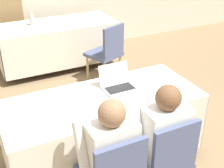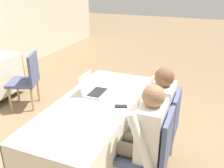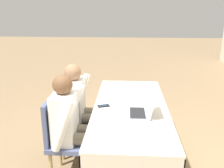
# 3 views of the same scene
# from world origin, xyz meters

# --- Properties ---
(ground_plane) EXTENTS (24.00, 24.00, 0.00)m
(ground_plane) POSITION_xyz_m (0.00, 0.00, 0.00)
(ground_plane) COLOR #846B4C
(conference_table_near) EXTENTS (1.87, 0.79, 0.75)m
(conference_table_near) POSITION_xyz_m (0.00, 0.00, 0.57)
(conference_table_near) COLOR beige
(conference_table_near) RESTS_ON ground_plane
(conference_table_far) EXTENTS (1.87, 0.79, 0.75)m
(conference_table_far) POSITION_xyz_m (0.29, 2.41, 0.57)
(conference_table_far) COLOR beige
(conference_table_far) RESTS_ON ground_plane
(laptop) EXTENTS (0.32, 0.27, 0.22)m
(laptop) POSITION_xyz_m (0.22, 0.11, 0.79)
(laptop) COLOR #B7B7BC
(laptop) RESTS_ON conference_table_near
(cell_phone) EXTENTS (0.11, 0.14, 0.01)m
(cell_phone) POSITION_xyz_m (0.02, -0.29, 0.75)
(cell_phone) COLOR black
(cell_phone) RESTS_ON conference_table_near
(paper_beside_laptop) EXTENTS (0.28, 0.34, 0.00)m
(paper_beside_laptop) POSITION_xyz_m (0.19, -0.04, 0.75)
(paper_beside_laptop) COLOR white
(paper_beside_laptop) RESTS_ON conference_table_near
(paper_centre_table) EXTENTS (0.25, 0.32, 0.00)m
(paper_centre_table) POSITION_xyz_m (-0.21, -0.13, 0.75)
(paper_centre_table) COLOR white
(paper_centre_table) RESTS_ON conference_table_near
(paper_left_edge) EXTENTS (0.32, 0.36, 0.00)m
(paper_left_edge) POSITION_xyz_m (0.43, 0.22, 0.75)
(paper_left_edge) COLOR white
(paper_left_edge) RESTS_ON conference_table_near
(water_bottle) EXTENTS (0.07, 0.07, 0.21)m
(water_bottle) POSITION_xyz_m (-0.05, 2.49, 0.84)
(water_bottle) COLOR #B7B7C1
(water_bottle) RESTS_ON conference_table_far
(chair_near_right) EXTENTS (0.44, 0.44, 0.90)m
(chair_near_right) POSITION_xyz_m (0.23, -0.70, 0.49)
(chair_near_right) COLOR tan
(chair_near_right) RESTS_ON ground_plane
(chair_far_spare) EXTENTS (0.57, 0.57, 0.90)m
(chair_far_spare) POSITION_xyz_m (0.81, 1.60, 0.49)
(chair_far_spare) COLOR tan
(chair_far_spare) RESTS_ON ground_plane
(person_checkered_shirt) EXTENTS (0.50, 0.52, 1.16)m
(person_checkered_shirt) POSITION_xyz_m (-0.23, -0.60, 0.65)
(person_checkered_shirt) COLOR #665B4C
(person_checkered_shirt) RESTS_ON ground_plane
(person_white_shirt) EXTENTS (0.50, 0.52, 1.16)m
(person_white_shirt) POSITION_xyz_m (0.23, -0.60, 0.65)
(person_white_shirt) COLOR #665B4C
(person_white_shirt) RESTS_ON ground_plane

